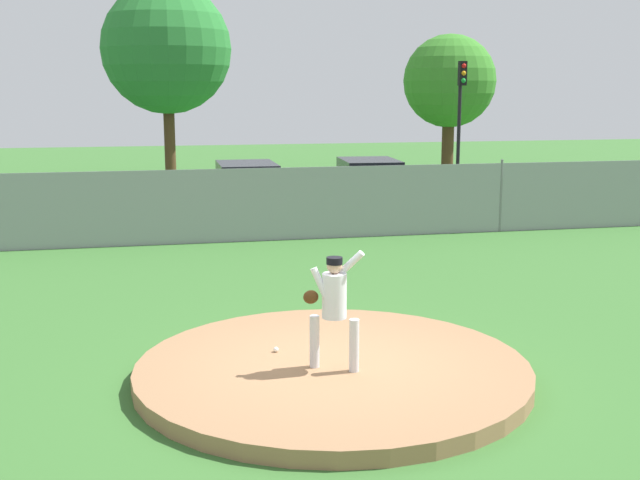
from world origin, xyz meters
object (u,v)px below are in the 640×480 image
Objects in this scene: parked_car_charcoal at (369,187)px; traffic_light_far at (461,103)px; parked_car_white at (247,190)px; pitcher_youth at (333,301)px; traffic_cone_orange at (186,213)px; baseball at (276,349)px.

parked_car_charcoal is 7.11m from traffic_light_far.
traffic_light_far is at bearing 43.26° from parked_car_charcoal.
traffic_light_far is (8.71, 4.52, 2.55)m from parked_car_white.
traffic_light_far reaches higher than parked_car_charcoal.
parked_car_charcoal is at bearing 72.72° from pitcher_youth.
parked_car_white is 2.11m from traffic_cone_orange.
traffic_light_far is at bearing 63.84° from pitcher_youth.
baseball is at bearing -118.74° from traffic_light_far.
traffic_cone_orange is 0.11× the size of traffic_light_far.
traffic_cone_orange is (-0.67, 12.91, 0.01)m from baseball.
traffic_light_far reaches higher than parked_car_white.
parked_car_charcoal reaches higher than baseball.
parked_car_white is at bearing 84.77° from baseball.
parked_car_white is (0.62, 14.48, -0.36)m from pitcher_youth.
baseball is 0.13× the size of traffic_cone_orange.
baseball is at bearing -95.23° from parked_car_white.
traffic_cone_orange is (-1.30, 13.75, -0.88)m from pitcher_youth.
baseball is 0.02× the size of traffic_light_far.
traffic_cone_orange is (-1.92, -0.73, -0.52)m from parked_car_white.
parked_car_charcoal is 0.98× the size of parked_car_white.
pitcher_youth is at bearing -107.28° from parked_car_charcoal.
traffic_light_far is at bearing 61.26° from baseball.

